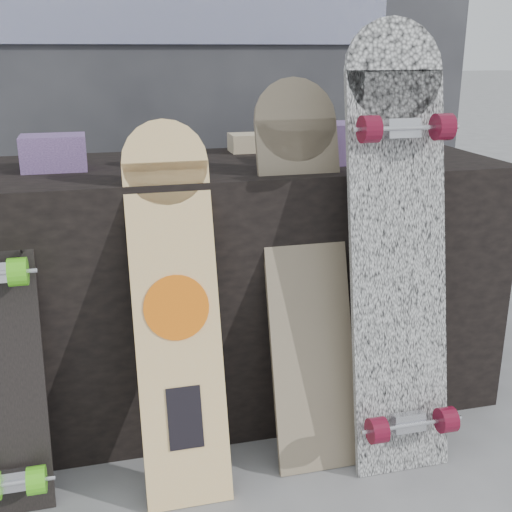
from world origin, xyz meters
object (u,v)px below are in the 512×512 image
object	(u,v)px
longboard_cascadia	(399,244)
skateboard_dark	(5,358)
longboard_geisha	(176,302)
vendor_table	(242,283)
longboard_celtic	(306,262)

from	to	relation	value
longboard_cascadia	skateboard_dark	bearing A→B (deg)	177.63
skateboard_dark	longboard_geisha	bearing A→B (deg)	-0.42
longboard_geisha	longboard_cascadia	size ratio (longest dim) A/B	0.79
vendor_table	skateboard_dark	xyz separation A→B (m)	(-0.69, -0.38, 0.00)
longboard_celtic	longboard_cascadia	world-z (taller)	longboard_cascadia
vendor_table	longboard_celtic	world-z (taller)	longboard_celtic
longboard_cascadia	skateboard_dark	distance (m)	1.06
longboard_cascadia	longboard_celtic	bearing A→B (deg)	153.72
longboard_celtic	longboard_cascadia	bearing A→B (deg)	-26.28
longboard_celtic	skateboard_dark	xyz separation A→B (m)	(-0.81, -0.07, -0.16)
skateboard_dark	longboard_celtic	bearing A→B (deg)	4.88
longboard_geisha	longboard_celtic	xyz separation A→B (m)	(0.38, 0.07, 0.05)
vendor_table	longboard_cascadia	bearing A→B (deg)	-50.97
longboard_cascadia	skateboard_dark	xyz separation A→B (m)	(-1.03, 0.04, -0.23)
vendor_table	longboard_celtic	distance (m)	0.37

